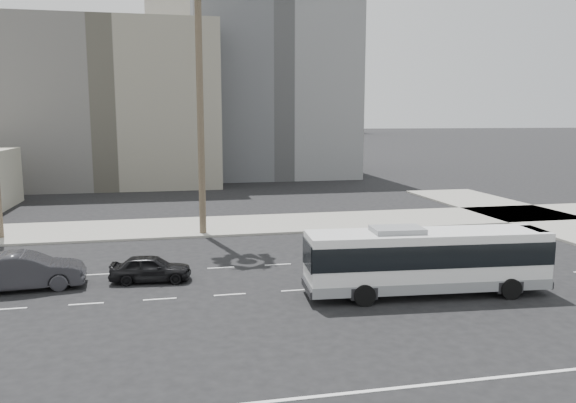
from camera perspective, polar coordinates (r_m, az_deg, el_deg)
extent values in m
plane|color=black|center=(25.28, 0.88, -9.13)|extent=(700.00, 700.00, 0.00)
cube|color=gray|center=(40.08, -4.01, -2.37)|extent=(120.00, 7.00, 0.15)
cube|color=slate|center=(68.82, -17.66, 9.30)|extent=(24.00, 18.00, 18.00)
cube|color=#5D5F62|center=(76.83, -1.89, 12.57)|extent=(20.00, 20.00, 26.00)
cube|color=beige|center=(273.87, -11.37, 11.46)|extent=(42.00, 42.00, 44.00)
cube|color=beige|center=(278.45, -11.61, 19.28)|extent=(26.00, 26.00, 32.00)
cube|color=#545863|center=(259.86, -0.64, 14.66)|extent=(26.00, 26.00, 70.00)
cube|color=#545863|center=(294.16, 3.10, 12.96)|extent=(22.00, 22.00, 60.00)
cube|color=silver|center=(25.09, 14.03, -5.65)|extent=(10.66, 3.07, 2.36)
cube|color=black|center=(25.02, 14.06, -4.94)|extent=(10.72, 3.13, 1.00)
cube|color=gray|center=(25.37, 13.95, -7.93)|extent=(10.68, 3.11, 0.45)
cube|color=gray|center=(24.26, 11.25, -2.97)|extent=(2.28, 1.60, 0.27)
cube|color=#262628|center=(27.39, 23.56, -2.69)|extent=(0.66, 1.67, 0.27)
cylinder|color=black|center=(26.07, 21.79, -8.17)|extent=(0.91, 0.27, 0.91)
cylinder|color=black|center=(27.95, 19.15, -6.91)|extent=(0.91, 0.27, 0.91)
cylinder|color=black|center=(23.22, 8.23, -9.67)|extent=(0.91, 0.27, 0.91)
cylinder|color=black|center=(25.31, 6.42, -8.09)|extent=(0.91, 0.27, 0.91)
imported|color=black|center=(27.24, -13.92, -6.67)|extent=(1.89, 3.90, 1.28)
imported|color=#2B2A2E|center=(27.87, -25.38, -6.48)|extent=(2.25, 5.26, 1.69)
cylinder|color=brown|center=(36.46, -9.01, 9.76)|extent=(0.47, 0.47, 17.00)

